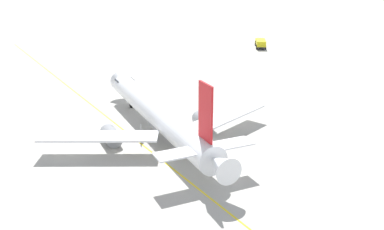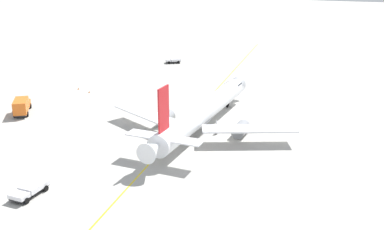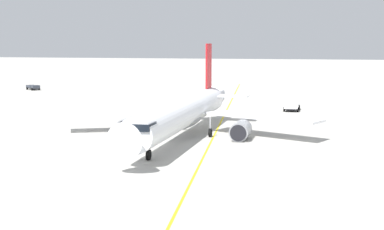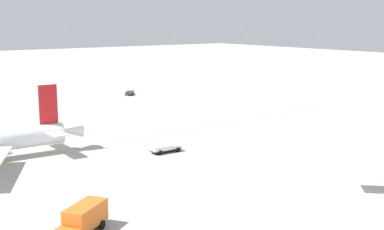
% 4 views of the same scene
% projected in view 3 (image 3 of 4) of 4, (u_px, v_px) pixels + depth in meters
% --- Properties ---
extents(ground_plane, '(600.00, 600.00, 0.00)m').
position_uv_depth(ground_plane, '(161.00, 134.00, 75.03)').
color(ground_plane, '#ADAAA3').
extents(airliner_main, '(34.86, 41.91, 11.70)m').
position_uv_depth(airliner_main, '(183.00, 114.00, 71.86)').
color(airliner_main, white).
rests_on(airliner_main, ground_plane).
extents(baggage_truck_truck, '(4.61, 4.29, 1.22)m').
position_uv_depth(baggage_truck_truck, '(33.00, 87.00, 141.08)').
color(baggage_truck_truck, '#232326').
rests_on(baggage_truck_truck, ground_plane).
extents(pushback_tug_truck, '(2.72, 5.40, 1.30)m').
position_uv_depth(pushback_tug_truck, '(292.00, 106.00, 99.57)').
color(pushback_tug_truck, '#232326').
rests_on(pushback_tug_truck, ground_plane).
extents(taxiway_centreline, '(16.28, 180.14, 0.01)m').
position_uv_depth(taxiway_centreline, '(212.00, 139.00, 70.92)').
color(taxiway_centreline, yellow).
rests_on(taxiway_centreline, ground_plane).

